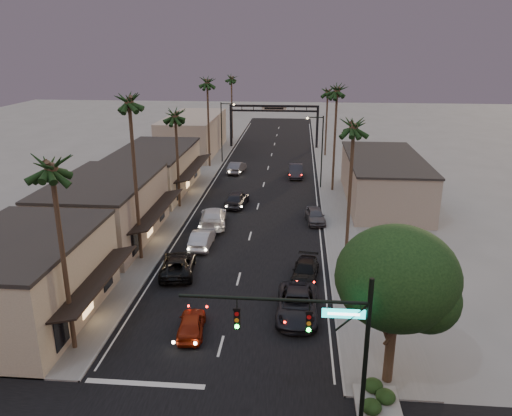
% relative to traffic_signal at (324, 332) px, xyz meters
% --- Properties ---
extents(ground, '(200.00, 200.00, 0.00)m').
position_rel_traffic_signal_xyz_m(ground, '(-5.69, 36.00, -5.08)').
color(ground, slate).
rests_on(ground, ground).
extents(road, '(14.00, 120.00, 0.02)m').
position_rel_traffic_signal_xyz_m(road, '(-5.69, 41.00, -5.08)').
color(road, black).
rests_on(road, ground).
extents(sidewalk_left, '(5.00, 92.00, 0.12)m').
position_rel_traffic_signal_xyz_m(sidewalk_left, '(-15.19, 48.00, -5.02)').
color(sidewalk_left, slate).
rests_on(sidewalk_left, ground).
extents(sidewalk_right, '(5.00, 92.00, 0.12)m').
position_rel_traffic_signal_xyz_m(sidewalk_right, '(3.81, 48.00, -5.02)').
color(sidewalk_right, slate).
rests_on(sidewalk_right, ground).
extents(storefront_near, '(8.00, 12.00, 5.50)m').
position_rel_traffic_signal_xyz_m(storefront_near, '(-18.69, 8.00, -2.33)').
color(storefront_near, tan).
rests_on(storefront_near, ground).
extents(storefront_mid, '(8.00, 14.00, 5.50)m').
position_rel_traffic_signal_xyz_m(storefront_mid, '(-18.69, 22.00, -2.33)').
color(storefront_mid, gray).
rests_on(storefront_mid, ground).
extents(storefront_far, '(8.00, 16.00, 5.00)m').
position_rel_traffic_signal_xyz_m(storefront_far, '(-18.69, 38.00, -2.58)').
color(storefront_far, tan).
rests_on(storefront_far, ground).
extents(storefront_dist, '(8.00, 20.00, 6.00)m').
position_rel_traffic_signal_xyz_m(storefront_dist, '(-18.69, 61.00, -2.08)').
color(storefront_dist, gray).
rests_on(storefront_dist, ground).
extents(building_right, '(8.00, 18.00, 5.00)m').
position_rel_traffic_signal_xyz_m(building_right, '(8.31, 36.00, -2.58)').
color(building_right, gray).
rests_on(building_right, ground).
extents(traffic_signal, '(8.51, 0.22, 7.80)m').
position_rel_traffic_signal_xyz_m(traffic_signal, '(0.00, 0.00, 0.00)').
color(traffic_signal, black).
rests_on(traffic_signal, ground).
extents(corner_tree, '(6.20, 6.20, 8.80)m').
position_rel_traffic_signal_xyz_m(corner_tree, '(3.79, 3.45, 0.90)').
color(corner_tree, '#38281C').
rests_on(corner_tree, ground).
extents(planter, '(2.20, 2.60, 0.24)m').
position_rel_traffic_signal_xyz_m(planter, '(2.91, 1.50, -5.08)').
color(planter, gray).
rests_on(planter, ground).
extents(arch, '(15.20, 0.40, 7.27)m').
position_rel_traffic_signal_xyz_m(arch, '(-5.69, 66.00, 0.45)').
color(arch, black).
rests_on(arch, ground).
extents(streetlight_right, '(2.13, 0.30, 9.00)m').
position_rel_traffic_signal_xyz_m(streetlight_right, '(1.23, 41.00, 0.25)').
color(streetlight_right, black).
rests_on(streetlight_right, ground).
extents(streetlight_left, '(2.13, 0.30, 9.00)m').
position_rel_traffic_signal_xyz_m(streetlight_left, '(-12.61, 54.00, 0.25)').
color(streetlight_left, black).
rests_on(streetlight_left, ground).
extents(palm_la, '(3.20, 3.20, 13.20)m').
position_rel_traffic_signal_xyz_m(palm_la, '(-14.29, 5.00, 6.36)').
color(palm_la, '#38281C').
rests_on(palm_la, ground).
extents(palm_lb, '(3.20, 3.20, 15.20)m').
position_rel_traffic_signal_xyz_m(palm_lb, '(-14.29, 18.00, 8.30)').
color(palm_lb, '#38281C').
rests_on(palm_lb, ground).
extents(palm_lc, '(3.20, 3.20, 12.20)m').
position_rel_traffic_signal_xyz_m(palm_lc, '(-14.29, 32.00, 5.39)').
color(palm_lc, '#38281C').
rests_on(palm_lc, ground).
extents(palm_ld, '(3.20, 3.20, 14.20)m').
position_rel_traffic_signal_xyz_m(palm_ld, '(-14.29, 51.00, 7.33)').
color(palm_ld, '#38281C').
rests_on(palm_ld, ground).
extents(palm_ra, '(3.20, 3.20, 13.20)m').
position_rel_traffic_signal_xyz_m(palm_ra, '(2.91, 20.00, 6.36)').
color(palm_ra, '#38281C').
rests_on(palm_ra, ground).
extents(palm_rb, '(3.20, 3.20, 14.20)m').
position_rel_traffic_signal_xyz_m(palm_rb, '(2.91, 40.00, 7.33)').
color(palm_rb, '#38281C').
rests_on(palm_rb, ground).
extents(palm_rc, '(3.20, 3.20, 12.20)m').
position_rel_traffic_signal_xyz_m(palm_rc, '(2.91, 60.00, 5.39)').
color(palm_rc, '#38281C').
rests_on(palm_rc, ground).
extents(palm_far, '(3.20, 3.20, 13.20)m').
position_rel_traffic_signal_xyz_m(palm_far, '(-13.99, 74.00, 6.36)').
color(palm_far, '#38281C').
rests_on(palm_far, ground).
extents(oncoming_red, '(1.96, 4.06, 1.34)m').
position_rel_traffic_signal_xyz_m(oncoming_red, '(-7.72, 7.26, -4.41)').
color(oncoming_red, maroon).
rests_on(oncoming_red, ground).
extents(oncoming_pickup, '(3.19, 5.71, 1.51)m').
position_rel_traffic_signal_xyz_m(oncoming_pickup, '(-10.55, 15.60, -4.33)').
color(oncoming_pickup, black).
rests_on(oncoming_pickup, ground).
extents(oncoming_silver, '(1.71, 4.73, 1.55)m').
position_rel_traffic_signal_xyz_m(oncoming_silver, '(-9.68, 21.10, -4.31)').
color(oncoming_silver, '#9F9FA4').
rests_on(oncoming_silver, ground).
extents(oncoming_white, '(3.20, 6.37, 1.78)m').
position_rel_traffic_signal_xyz_m(oncoming_white, '(-9.62, 26.60, -4.19)').
color(oncoming_white, silver).
rests_on(oncoming_white, ground).
extents(oncoming_dgrey, '(2.63, 5.23, 1.71)m').
position_rel_traffic_signal_xyz_m(oncoming_dgrey, '(-8.04, 32.96, -4.23)').
color(oncoming_dgrey, black).
rests_on(oncoming_dgrey, ground).
extents(oncoming_grey_far, '(2.26, 4.92, 1.56)m').
position_rel_traffic_signal_xyz_m(oncoming_grey_far, '(-9.89, 47.76, -4.30)').
color(oncoming_grey_far, '#4E4E53').
rests_on(oncoming_grey_far, ground).
extents(curbside_near, '(2.75, 5.87, 1.62)m').
position_rel_traffic_signal_xyz_m(curbside_near, '(-1.16, 9.96, -4.27)').
color(curbside_near, black).
rests_on(curbside_near, ground).
extents(curbside_black, '(2.43, 4.83, 1.35)m').
position_rel_traffic_signal_xyz_m(curbside_black, '(-0.58, 15.46, -4.41)').
color(curbside_black, black).
rests_on(curbside_black, ground).
extents(curbside_grey, '(2.25, 4.53, 1.48)m').
position_rel_traffic_signal_xyz_m(curbside_grey, '(0.51, 28.30, -4.34)').
color(curbside_grey, '#46464B').
rests_on(curbside_grey, ground).
extents(curbside_far, '(1.94, 5.18, 1.69)m').
position_rel_traffic_signal_xyz_m(curbside_far, '(-1.65, 46.20, -4.24)').
color(curbside_far, black).
rests_on(curbside_far, ground).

